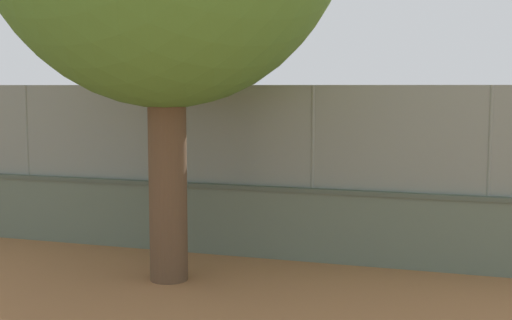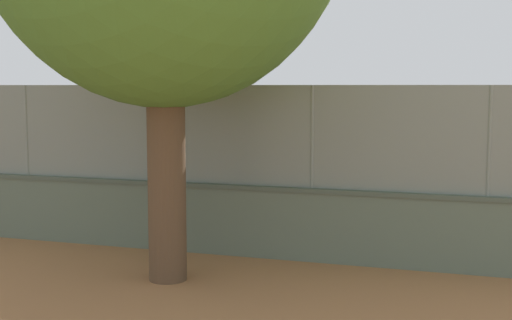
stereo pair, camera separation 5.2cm
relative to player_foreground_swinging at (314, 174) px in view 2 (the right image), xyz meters
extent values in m
plane|color=#A36B42|center=(4.58, -7.91, -0.94)|extent=(260.00, 260.00, 0.00)
cube|color=slate|center=(5.15, 5.10, -0.30)|extent=(25.14, 1.01, 1.29)
cube|color=#4D594D|center=(5.15, 5.10, 0.39)|extent=(25.14, 1.07, 0.08)
cube|color=gray|center=(5.15, 5.10, 1.37)|extent=(24.63, 0.73, 1.89)
cylinder|color=gray|center=(-4.09, 5.36, 1.37)|extent=(0.07, 0.07, 1.89)
cylinder|color=gray|center=(-1.01, 5.27, 1.37)|extent=(0.07, 0.07, 1.89)
cylinder|color=gray|center=(2.07, 5.18, 1.37)|extent=(0.07, 0.07, 1.89)
cylinder|color=gray|center=(5.15, 5.10, 1.37)|extent=(0.07, 0.07, 1.89)
cylinder|color=navy|center=(0.10, 0.04, -0.55)|extent=(0.21, 0.21, 0.79)
cylinder|color=navy|center=(-0.06, -0.07, -0.55)|extent=(0.21, 0.21, 0.79)
cylinder|color=white|center=(0.02, -0.02, 0.13)|extent=(0.47, 0.47, 0.58)
cylinder|color=tan|center=(0.24, 0.19, 0.25)|extent=(0.38, 0.51, 0.17)
cylinder|color=tan|center=(-0.40, 0.07, 0.25)|extent=(0.38, 0.51, 0.17)
sphere|color=tan|center=(0.02, -0.02, 0.54)|extent=(0.22, 0.22, 0.22)
cylinder|color=red|center=(0.02, -0.02, 0.63)|extent=(0.32, 0.32, 0.05)
cylinder|color=black|center=(-0.49, 0.22, 0.25)|extent=(0.19, 0.27, 0.04)
ellipsoid|color=#333338|center=(-0.61, 0.41, 0.25)|extent=(0.19, 0.27, 0.24)
cylinder|color=#591919|center=(-0.46, -3.56, -0.52)|extent=(0.17, 0.17, 0.85)
cylinder|color=#591919|center=(-0.48, -3.36, -0.52)|extent=(0.17, 0.17, 0.85)
cylinder|color=#429951|center=(-0.47, -3.46, 0.22)|extent=(0.38, 0.38, 0.63)
cylinder|color=#936B4C|center=(-0.38, -3.77, 0.34)|extent=(0.60, 0.16, 0.17)
cylinder|color=#936B4C|center=(-0.21, -3.11, 0.34)|extent=(0.60, 0.16, 0.17)
sphere|color=#936B4C|center=(-0.47, -3.46, 0.65)|extent=(0.24, 0.24, 0.24)
cylinder|color=navy|center=(-0.47, -3.46, 0.75)|extent=(0.28, 0.28, 0.05)
cylinder|color=black|center=(-0.03, -3.09, 0.34)|extent=(0.30, 0.07, 0.04)
ellipsoid|color=#333338|center=(0.19, -3.06, 0.34)|extent=(0.30, 0.07, 0.24)
sphere|color=orange|center=(-0.06, 1.02, -0.89)|extent=(0.11, 0.11, 0.11)
cylinder|color=brown|center=(1.05, 7.20, 1.35)|extent=(0.63, 0.63, 4.59)
camera|label=1|loc=(-3.45, 17.56, 2.30)|focal=47.94mm
camera|label=2|loc=(-3.50, 17.55, 2.30)|focal=47.94mm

